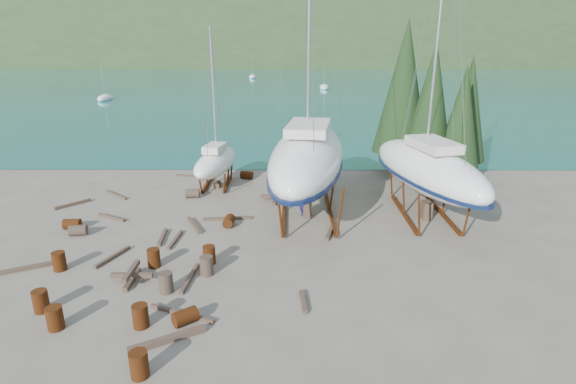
{
  "coord_description": "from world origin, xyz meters",
  "views": [
    {
      "loc": [
        2.6,
        -19.9,
        9.88
      ],
      "look_at": [
        2.49,
        3.0,
        2.18
      ],
      "focal_mm": 28.0,
      "sensor_mm": 36.0,
      "label": 1
    }
  ],
  "objects_px": {
    "large_sailboat_near": "(308,156)",
    "large_sailboat_far": "(428,168)",
    "worker": "(303,200)",
    "small_sailboat_shore": "(216,162)"
  },
  "relations": [
    {
      "from": "large_sailboat_near",
      "to": "large_sailboat_far",
      "type": "xyz_separation_m",
      "value": [
        6.94,
        -0.49,
        -0.58
      ]
    },
    {
      "from": "large_sailboat_far",
      "to": "small_sailboat_shore",
      "type": "distance_m",
      "value": 14.45
    },
    {
      "from": "large_sailboat_far",
      "to": "worker",
      "type": "relative_size",
      "value": 9.25
    },
    {
      "from": "large_sailboat_near",
      "to": "large_sailboat_far",
      "type": "height_order",
      "value": "large_sailboat_near"
    },
    {
      "from": "large_sailboat_near",
      "to": "worker",
      "type": "xyz_separation_m",
      "value": [
        -0.23,
        -0.49,
        -2.52
      ]
    },
    {
      "from": "large_sailboat_far",
      "to": "large_sailboat_near",
      "type": "bearing_deg",
      "value": 162.32
    },
    {
      "from": "small_sailboat_shore",
      "to": "large_sailboat_far",
      "type": "bearing_deg",
      "value": -12.93
    },
    {
      "from": "small_sailboat_shore",
      "to": "worker",
      "type": "height_order",
      "value": "small_sailboat_shore"
    },
    {
      "from": "large_sailboat_far",
      "to": "small_sailboat_shore",
      "type": "relative_size",
      "value": 1.65
    },
    {
      "from": "large_sailboat_near",
      "to": "worker",
      "type": "height_order",
      "value": "large_sailboat_near"
    }
  ]
}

